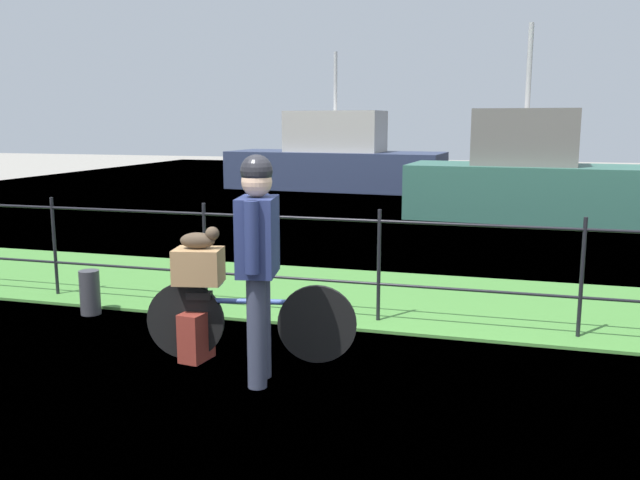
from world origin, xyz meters
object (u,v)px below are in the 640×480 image
object	(u,v)px
cyclist_person	(258,249)
moored_boat_far	(335,161)
bicycle_main	(248,320)
wooden_crate	(198,266)
moored_boat_near	(523,179)
backpack_on_paving	(196,336)
mooring_bollard	(90,292)
terrier_dog	(201,239)

from	to	relation	value
cyclist_person	moored_boat_far	distance (m)	14.37
bicycle_main	cyclist_person	bearing A→B (deg)	-58.17
bicycle_main	moored_boat_far	size ratio (longest dim) A/B	0.27
wooden_crate	bicycle_main	bearing A→B (deg)	11.03
bicycle_main	moored_boat_near	xyz separation A→B (m)	(2.19, 8.95, 0.46)
backpack_on_paving	mooring_bollard	bearing A→B (deg)	-111.18
bicycle_main	mooring_bollard	distance (m)	2.17
terrier_dog	mooring_bollard	bearing A→B (deg)	152.73
mooring_bollard	bicycle_main	bearing A→B (deg)	-21.21
terrier_dog	moored_boat_near	bearing A→B (deg)	74.22
cyclist_person	backpack_on_paving	world-z (taller)	cyclist_person
bicycle_main	wooden_crate	distance (m)	0.59
cyclist_person	moored_boat_far	world-z (taller)	moored_boat_far
terrier_dog	cyclist_person	size ratio (longest dim) A/B	0.19
mooring_bollard	moored_boat_near	distance (m)	9.21
wooden_crate	moored_boat_far	world-z (taller)	moored_boat_far
terrier_dog	backpack_on_paving	size ratio (longest dim) A/B	0.81
backpack_on_paving	mooring_bollard	size ratio (longest dim) A/B	0.89
wooden_crate	moored_boat_near	size ratio (longest dim) A/B	0.08
terrier_dog	moored_boat_near	world-z (taller)	moored_boat_near
wooden_crate	mooring_bollard	bearing A→B (deg)	152.25
bicycle_main	wooden_crate	world-z (taller)	wooden_crate
backpack_on_paving	moored_boat_far	distance (m)	13.96
wooden_crate	moored_boat_near	xyz separation A→B (m)	(2.57, 9.03, 0.02)
cyclist_person	backpack_on_paving	size ratio (longest dim) A/B	4.21
cyclist_person	moored_boat_far	bearing A→B (deg)	102.58
wooden_crate	terrier_dog	xyz separation A→B (m)	(0.02, 0.00, 0.22)
bicycle_main	backpack_on_paving	xyz separation A→B (m)	(-0.41, -0.11, -0.14)
moored_boat_near	moored_boat_far	size ratio (longest dim) A/B	0.73
cyclist_person	mooring_bollard	world-z (taller)	cyclist_person
terrier_dog	cyclist_person	xyz separation A→B (m)	(0.62, -0.34, 0.01)
cyclist_person	backpack_on_paving	distance (m)	1.08
mooring_bollard	cyclist_person	bearing A→B (deg)	-27.68
terrier_dog	moored_boat_far	size ratio (longest dim) A/B	0.05
wooden_crate	cyclist_person	bearing A→B (deg)	-27.49
bicycle_main	moored_boat_far	world-z (taller)	moored_boat_far
terrier_dog	moored_boat_near	distance (m)	9.38
moored_boat_far	bicycle_main	bearing A→B (deg)	-78.07
terrier_dog	cyclist_person	bearing A→B (deg)	-28.75
wooden_crate	moored_boat_near	bearing A→B (deg)	74.09
bicycle_main	backpack_on_paving	distance (m)	0.44
cyclist_person	moored_boat_far	xyz separation A→B (m)	(-3.13, 14.03, -0.20)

